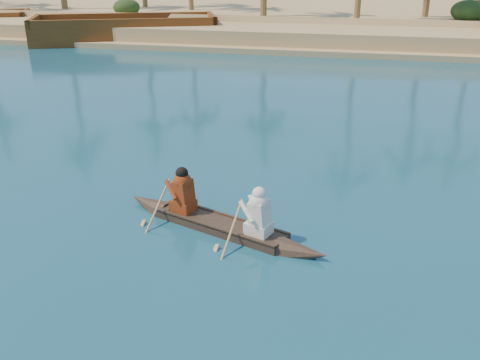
# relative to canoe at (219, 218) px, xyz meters

# --- Properties ---
(ground) EXTENTS (160.00, 160.00, 0.00)m
(ground) POSITION_rel_canoe_xyz_m (-2.10, 1.43, -0.30)
(ground) COLOR navy
(ground) RESTS_ON ground
(sandy_embankment) EXTENTS (150.00, 51.00, 1.50)m
(sandy_embankment) POSITION_rel_canoe_xyz_m (-2.10, 48.31, 0.23)
(sandy_embankment) COLOR tan
(sandy_embankment) RESTS_ON ground
(shrub_cluster) EXTENTS (100.00, 6.00, 2.40)m
(shrub_cluster) POSITION_rel_canoe_xyz_m (-2.10, 32.93, 0.90)
(shrub_cluster) COLOR #193312
(shrub_cluster) RESTS_ON ground
(canoe) EXTENTS (5.48, 2.65, 1.54)m
(canoe) POSITION_rel_canoe_xyz_m (0.00, 0.00, 0.00)
(canoe) COLOR #3B2E20
(canoe) RESTS_ON ground
(barge_mid) EXTENTS (13.80, 8.99, 2.19)m
(barge_mid) POSITION_rel_canoe_xyz_m (-14.10, 26.76, 0.47)
(barge_mid) COLOR brown
(barge_mid) RESTS_ON ground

